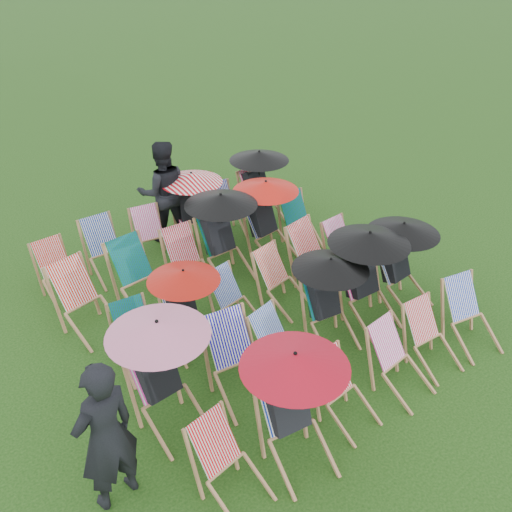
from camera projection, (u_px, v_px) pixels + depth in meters
ground at (256, 315)px, 8.61m from camera, size 100.00×100.00×0.00m
deckchair_0 at (231, 466)px, 5.77m from camera, size 0.68×0.87×0.87m
deckchair_1 at (295, 408)px, 6.04m from camera, size 1.17×1.24×1.39m
deckchair_2 at (346, 393)px, 6.66m from camera, size 0.61×0.81×0.84m
deckchair_3 at (401, 361)px, 7.09m from camera, size 0.65×0.86×0.88m
deckchair_4 at (433, 338)px, 7.50m from camera, size 0.62×0.82×0.84m
deckchair_5 at (472, 316)px, 7.85m from camera, size 0.76×0.94×0.91m
deckchair_6 at (164, 374)px, 6.47m from camera, size 1.18×1.25×1.41m
deckchair_7 at (239, 362)px, 6.98m from camera, size 0.80×1.01×1.01m
deckchair_8 at (283, 347)px, 7.32m from camera, size 0.72×0.90×0.87m
deckchair_9 at (330, 299)px, 7.83m from camera, size 1.06×1.12×1.25m
deckchair_10 at (368, 276)px, 8.19m from camera, size 1.18×1.23×1.39m
deckchair_11 at (403, 262)px, 8.61m from camera, size 1.09×1.16×1.30m
deckchair_12 at (139, 340)px, 7.46m from camera, size 0.65×0.85×0.86m
deckchair_13 at (186, 309)px, 7.72m from camera, size 0.99×1.04×1.17m
deckchair_14 at (236, 300)px, 8.23m from camera, size 0.66×0.84×0.83m
deckchair_15 at (283, 280)px, 8.61m from camera, size 0.72×0.91×0.89m
deckchair_16 at (318, 258)px, 9.05m from camera, size 0.82×1.03×1.01m
deckchair_17 at (348, 250)px, 9.40m from camera, size 0.63×0.84×0.88m
deckchair_18 at (85, 301)px, 8.07m from camera, size 0.82×1.03×1.01m
deckchair_19 at (141, 277)px, 8.56m from camera, size 0.76×1.00×1.03m
deckchair_20 at (189, 261)px, 9.04m from camera, size 0.67×0.90×0.94m
deckchair_21 at (223, 234)px, 9.23m from camera, size 1.18×1.23×1.40m
deckchair_22 at (268, 218)px, 9.79m from camera, size 1.13×1.21×1.34m
deckchair_23 at (300, 221)px, 10.25m from camera, size 0.70×0.89×0.89m
deckchair_24 at (59, 272)px, 8.85m from camera, size 0.59×0.81×0.86m
deckchair_25 at (107, 250)px, 9.33m from camera, size 0.65×0.88×0.94m
deckchair_26 at (152, 237)px, 9.79m from camera, size 0.70×0.88×0.86m
deckchair_27 at (193, 208)px, 10.16m from camera, size 1.10×1.17×1.31m
deckchair_28 at (225, 211)px, 10.56m from camera, size 0.73×0.92×0.90m
deckchair_29 at (261, 185)px, 10.93m from camera, size 1.14×1.18×1.35m
person_left at (106, 436)px, 5.50m from camera, size 0.72×0.53×1.81m
person_rear at (163, 192)px, 10.13m from camera, size 1.11×0.99×1.88m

